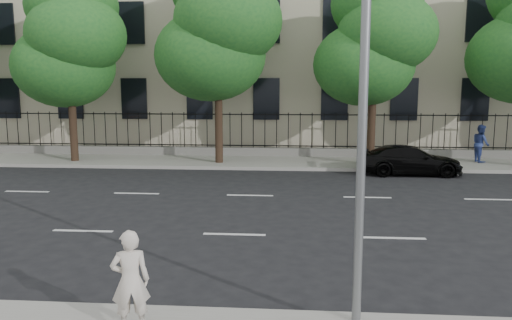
# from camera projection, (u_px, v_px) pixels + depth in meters

# --- Properties ---
(ground) EXTENTS (120.00, 120.00, 0.00)m
(ground) POSITION_uv_depth(u_px,v_px,m) (220.00, 271.00, 10.30)
(ground) COLOR black
(ground) RESTS_ON ground
(far_sidewalk) EXTENTS (60.00, 4.00, 0.15)m
(far_sidewalk) POSITION_uv_depth(u_px,v_px,m) (263.00, 162.00, 24.09)
(far_sidewalk) COLOR gray
(far_sidewalk) RESTS_ON ground
(lane_markings) EXTENTS (49.60, 4.62, 0.01)m
(lane_markings) POSITION_uv_depth(u_px,v_px,m) (243.00, 212.00, 14.98)
(lane_markings) COLOR silver
(lane_markings) RESTS_ON ground
(masonry_building) EXTENTS (34.60, 12.11, 18.50)m
(masonry_building) POSITION_uv_depth(u_px,v_px,m) (272.00, 0.00, 31.54)
(masonry_building) COLOR beige
(masonry_building) RESTS_ON ground
(iron_fence) EXTENTS (30.00, 0.50, 2.20)m
(iron_fence) POSITION_uv_depth(u_px,v_px,m) (265.00, 146.00, 25.67)
(iron_fence) COLOR slate
(iron_fence) RESTS_ON far_sidewalk
(tree_b) EXTENTS (5.53, 5.12, 8.97)m
(tree_b) POSITION_uv_depth(u_px,v_px,m) (71.00, 40.00, 23.25)
(tree_b) COLOR #382619
(tree_b) RESTS_ON far_sidewalk
(tree_c) EXTENTS (5.89, 5.50, 9.80)m
(tree_c) POSITION_uv_depth(u_px,v_px,m) (219.00, 26.00, 22.64)
(tree_c) COLOR #382619
(tree_c) RESTS_ON far_sidewalk
(tree_d) EXTENTS (5.34, 4.94, 8.84)m
(tree_d) POSITION_uv_depth(u_px,v_px,m) (375.00, 38.00, 22.20)
(tree_d) COLOR #382619
(tree_d) RESTS_ON far_sidewalk
(black_sedan) EXTENTS (4.28, 1.76, 1.24)m
(black_sedan) POSITION_uv_depth(u_px,v_px,m) (410.00, 160.00, 21.06)
(black_sedan) COLOR black
(black_sedan) RESTS_ON ground
(woman_near) EXTENTS (0.66, 0.53, 1.57)m
(woman_near) POSITION_uv_depth(u_px,v_px,m) (130.00, 281.00, 7.40)
(woman_near) COLOR beige
(woman_near) RESTS_ON near_sidewalk
(pedestrian_far) EXTENTS (0.75, 0.92, 1.77)m
(pedestrian_far) POSITION_uv_depth(u_px,v_px,m) (481.00, 143.00, 23.40)
(pedestrian_far) COLOR navy
(pedestrian_far) RESTS_ON far_sidewalk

